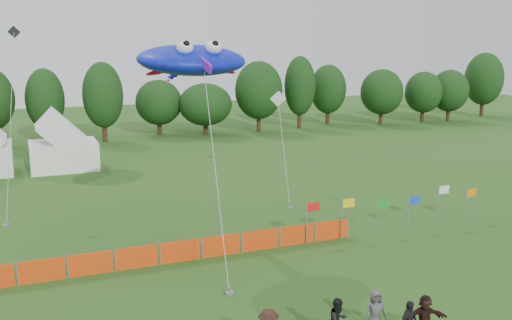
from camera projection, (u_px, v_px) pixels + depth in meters
name	position (u px, v px, depth m)	size (l,w,h in m)	color
treeline	(127.00, 99.00, 59.41)	(104.57, 8.78, 8.36)	#382314
tent_right	(63.00, 147.00, 45.35)	(5.20, 4.16, 3.67)	white
barrier_fence	(180.00, 251.00, 26.23)	(17.90, 0.06, 1.00)	red
flag_row	(394.00, 207.00, 30.17)	(10.73, 0.30, 2.26)	gray
spectator_e	(375.00, 312.00, 19.73)	(0.77, 0.50, 1.57)	#48474B
spectator_f	(425.00, 317.00, 19.33)	(1.45, 0.46, 1.57)	black
stingray_kite	(191.00, 60.00, 26.78)	(5.94, 12.98, 10.09)	#0E1DD2
small_kite_white	(281.00, 128.00, 38.22)	(2.58, 6.23, 6.70)	white
small_kite_dark	(11.00, 117.00, 32.85)	(1.75, 4.79, 10.95)	black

